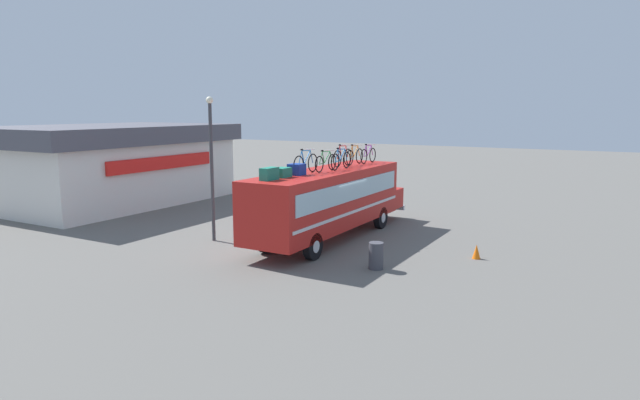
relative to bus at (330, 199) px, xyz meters
The scene contains 15 objects.
ground_plane 1.72m from the bus, behind, with size 120.00×120.00×0.00m, color #605E59.
bus is the anchor object (origin of this frame).
luggage_bag_1 4.27m from the bus, behind, with size 0.75×0.35×0.44m, color #1E7F66.
luggage_bag_2 3.41m from the bus, behind, with size 0.65×0.50×0.35m, color #1E7F66.
luggage_bag_3 2.67m from the bus, behind, with size 0.55×0.53×0.42m, color #193899.
rooftop_bicycle_1 2.30m from the bus, behind, with size 1.79×0.44×0.97m.
rooftop_bicycle_2 1.70m from the bus, 168.31° to the right, with size 1.72×0.44×0.87m.
rooftop_bicycle_3 1.67m from the bus, 38.75° to the right, with size 1.75×0.44×0.92m.
rooftop_bicycle_4 2.18m from the bus, ahead, with size 1.72×0.44×0.98m.
rooftop_bicycle_5 2.95m from the bus, ahead, with size 1.69×0.44×0.92m.
rooftop_bicycle_6 3.73m from the bus, ahead, with size 1.64×0.44×0.90m.
roadside_building 15.57m from the bus, 83.41° to the left, with size 13.31×8.82×4.46m.
trash_bin 4.83m from the bus, 131.85° to the right, with size 0.50×0.50×0.92m, color #3F3F47.
traffic_cone 6.30m from the bus, 91.07° to the right, with size 0.30×0.30×0.52m, color orange.
street_lamp 5.09m from the bus, 123.35° to the left, with size 0.28×0.28×5.88m.
Camera 1 is at (-19.56, -10.74, 5.39)m, focal length 30.87 mm.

